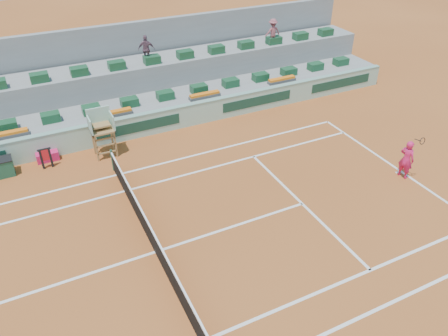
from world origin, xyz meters
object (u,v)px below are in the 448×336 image
(umpire_chair, at_px, (101,126))
(drink_cooler_a, at_px, (4,167))
(player_bag, at_px, (48,157))
(tennis_player, at_px, (406,159))

(umpire_chair, xyz_separation_m, drink_cooler_a, (-4.51, 0.24, -1.12))
(player_bag, xyz_separation_m, umpire_chair, (2.62, -0.65, 1.32))
(player_bag, relative_size, drink_cooler_a, 1.20)
(drink_cooler_a, relative_size, tennis_player, 0.37)
(umpire_chair, height_order, tennis_player, umpire_chair)
(player_bag, height_order, drink_cooler_a, drink_cooler_a)
(umpire_chair, distance_m, drink_cooler_a, 4.65)
(tennis_player, bearing_deg, umpire_chair, 146.08)
(drink_cooler_a, height_order, tennis_player, tennis_player)
(player_bag, xyz_separation_m, drink_cooler_a, (-1.89, -0.41, 0.20))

